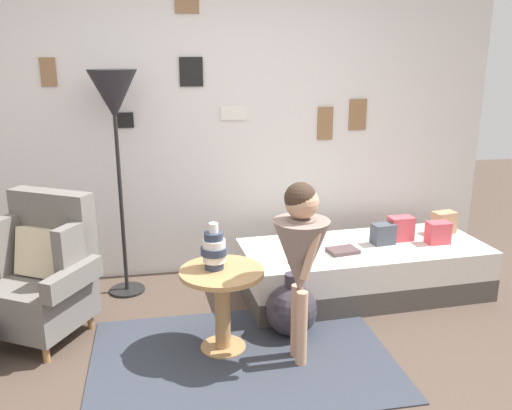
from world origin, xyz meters
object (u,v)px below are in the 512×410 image
at_px(person_child, 301,250).
at_px(demijohn_near, 291,309).
at_px(floor_lamp, 114,104).
at_px(book_on_daybed, 343,251).
at_px(vase_striped, 214,250).
at_px(daybed, 363,269).
at_px(armchair, 41,274).
at_px(side_table, 222,294).

distance_m(person_child, demijohn_near, 0.65).
bearing_deg(person_child, floor_lamp, 131.51).
bearing_deg(demijohn_near, floor_lamp, 141.53).
height_order(person_child, book_on_daybed, person_child).
distance_m(floor_lamp, book_on_daybed, 2.02).
bearing_deg(demijohn_near, vase_striped, -171.37).
bearing_deg(person_child, vase_striped, 152.16).
xyz_separation_m(vase_striped, book_on_daybed, (1.03, 0.49, -0.26)).
distance_m(daybed, vase_striped, 1.47).
height_order(vase_striped, floor_lamp, floor_lamp).
height_order(armchair, demijohn_near, armchair).
height_order(armchair, vase_striped, armchair).
distance_m(vase_striped, book_on_daybed, 1.17).
relative_size(book_on_daybed, demijohn_near, 0.50).
distance_m(daybed, book_on_daybed, 0.33).
height_order(daybed, demijohn_near, demijohn_near).
distance_m(armchair, person_child, 1.76).
bearing_deg(vase_striped, demijohn_near, 8.63).
relative_size(armchair, floor_lamp, 0.56).
xyz_separation_m(armchair, floor_lamp, (0.51, 0.59, 1.05)).
relative_size(side_table, floor_lamp, 0.32).
distance_m(side_table, vase_striped, 0.29).
height_order(side_table, demijohn_near, side_table).
bearing_deg(armchair, person_child, -22.05).
height_order(armchair, book_on_daybed, armchair).
bearing_deg(daybed, vase_striped, -154.03).
relative_size(daybed, book_on_daybed, 8.81).
bearing_deg(person_child, side_table, 153.20).
xyz_separation_m(daybed, side_table, (-1.20, -0.64, 0.19)).
relative_size(armchair, book_on_daybed, 4.41).
bearing_deg(vase_striped, person_child, -27.84).
xyz_separation_m(person_child, book_on_daybed, (0.54, 0.75, -0.32)).
distance_m(daybed, demijohn_near, 0.89).
relative_size(side_table, person_child, 0.48).
distance_m(side_table, demijohn_near, 0.54).
distance_m(armchair, book_on_daybed, 2.15).
relative_size(daybed, person_child, 1.69).
relative_size(floor_lamp, book_on_daybed, 7.92).
bearing_deg(vase_striped, floor_lamp, 121.83).
xyz_separation_m(armchair, demijohn_near, (1.64, -0.31, -0.26)).
bearing_deg(armchair, book_on_daybed, 2.69).
bearing_deg(armchair, floor_lamp, 49.09).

